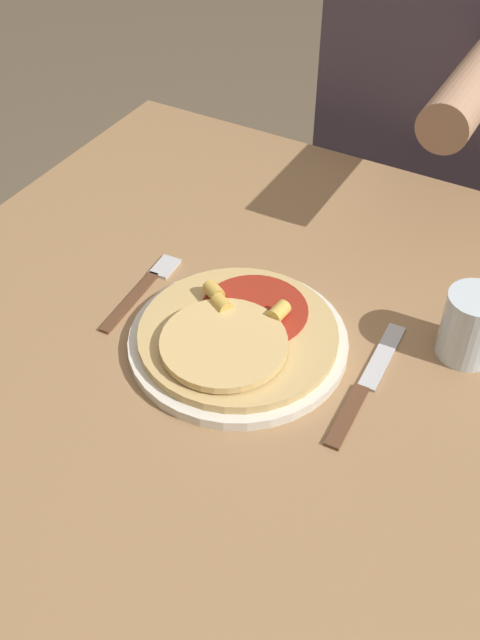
{
  "coord_description": "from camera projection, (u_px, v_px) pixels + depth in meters",
  "views": [
    {
      "loc": [
        0.32,
        -0.58,
        1.38
      ],
      "look_at": [
        -0.01,
        0.0,
        0.76
      ],
      "focal_mm": 42.0,
      "sensor_mm": 36.0,
      "label": 1
    }
  ],
  "objects": [
    {
      "name": "knife",
      "position": [
        366.0,
        384.0,
        0.89
      ],
      "size": [
        0.03,
        0.22,
        0.0
      ],
      "color": "brown",
      "rests_on": "dining_table"
    },
    {
      "name": "plate",
      "position": [
        240.0,
        339.0,
        0.94
      ],
      "size": [
        0.28,
        0.28,
        0.01
      ],
      "color": "silver",
      "rests_on": "dining_table"
    },
    {
      "name": "dining_table",
      "position": [
        242.0,
        403.0,
        1.01
      ],
      "size": [
        0.97,
        1.0,
        0.72
      ],
      "color": "#9E754C",
      "rests_on": "ground_plane"
    },
    {
      "name": "pizza",
      "position": [
        237.0,
        332.0,
        0.92
      ],
      "size": [
        0.25,
        0.25,
        0.04
      ],
      "color": "tan",
      "rests_on": "plate"
    },
    {
      "name": "fork",
      "position": [
        144.0,
        288.0,
        1.02
      ],
      "size": [
        0.03,
        0.18,
        0.0
      ],
      "color": "brown",
      "rests_on": "dining_table"
    },
    {
      "name": "person_diner",
      "position": [
        434.0,
        113.0,
        1.36
      ],
      "size": [
        0.38,
        0.52,
        1.26
      ],
      "color": "#2D2D38",
      "rests_on": "ground_plane"
    },
    {
      "name": "drinking_glass",
      "position": [
        471.0,
        326.0,
        0.9
      ],
      "size": [
        0.07,
        0.07,
        0.09
      ],
      "color": "silver",
      "rests_on": "dining_table"
    },
    {
      "name": "ground_plane",
      "position": [
        241.0,
        614.0,
        1.43
      ],
      "size": [
        8.0,
        8.0,
        0.0
      ],
      "primitive_type": "plane",
      "color": "brown"
    }
  ]
}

